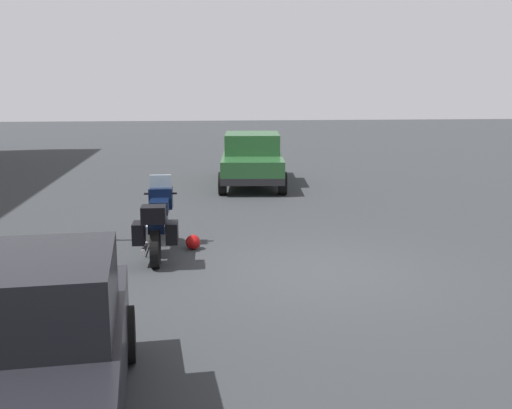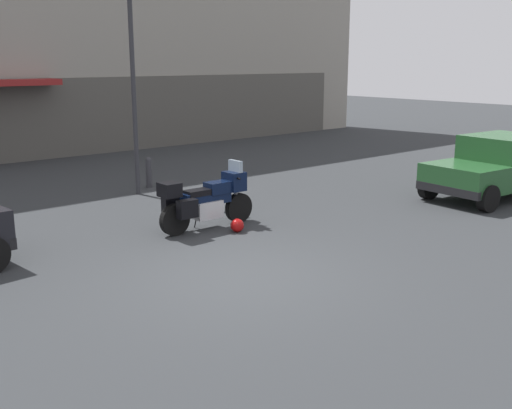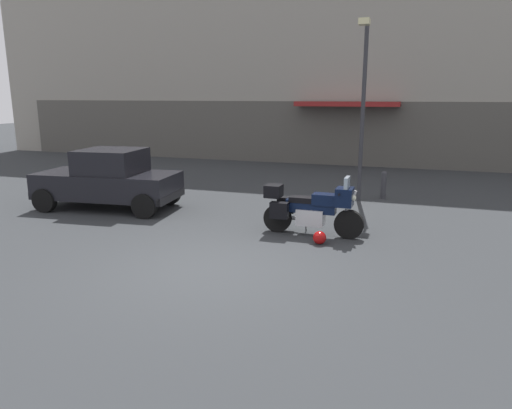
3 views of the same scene
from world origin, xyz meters
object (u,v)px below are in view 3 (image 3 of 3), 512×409
object	(u,v)px
helmet	(320,238)
bollard_curbside	(384,184)
car_hatchback_near	(109,180)
motorcycle	(311,208)
streetlamp_curbside	(363,95)

from	to	relation	value
helmet	bollard_curbside	distance (m)	5.16
helmet	car_hatchback_near	size ratio (longest dim) A/B	0.07
bollard_curbside	helmet	bearing A→B (deg)	-100.61
motorcycle	helmet	distance (m)	0.84
streetlamp_curbside	bollard_curbside	bearing A→B (deg)	46.31
motorcycle	bollard_curbside	size ratio (longest dim) A/B	2.68
helmet	bollard_curbside	size ratio (longest dim) A/B	0.33
car_hatchback_near	streetlamp_curbside	world-z (taller)	streetlamp_curbside
car_hatchback_near	bollard_curbside	bearing A→B (deg)	-157.73
motorcycle	bollard_curbside	bearing A→B (deg)	74.61
streetlamp_curbside	car_hatchback_near	bearing A→B (deg)	-154.71
streetlamp_curbside	bollard_curbside	xyz separation A→B (m)	(0.66, 0.69, -2.62)
bollard_curbside	motorcycle	bearing A→B (deg)	-106.05
motorcycle	car_hatchback_near	xyz separation A→B (m)	(-5.79, 0.73, 0.19)
car_hatchback_near	streetlamp_curbside	bearing A→B (deg)	-160.20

